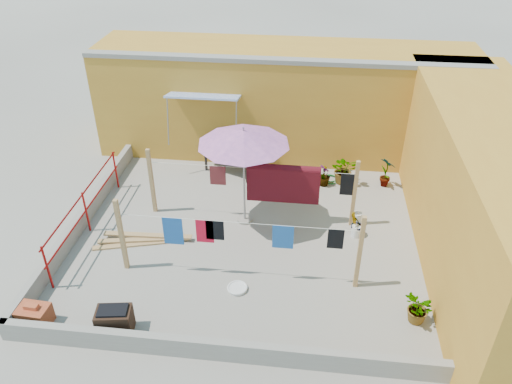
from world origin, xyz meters
TOP-DOWN VIEW (x-y plane):
  - ground at (0.00, 0.00)m, footprint 80.00×80.00m
  - wall_back at (0.50, 4.69)m, footprint 11.00×3.27m
  - wall_right at (5.20, 0.00)m, footprint 2.40×9.00m
  - parapet_front at (0.00, -3.58)m, footprint 8.30×0.16m
  - parapet_left at (-4.08, 0.00)m, footprint 0.16×7.30m
  - red_railing at (-3.85, -0.20)m, footprint 0.05×4.20m
  - clothesline_rig at (0.64, 0.54)m, footprint 5.09×2.35m
  - patio_umbrella at (-0.14, 0.65)m, footprint 2.46×2.46m
  - outdoor_table at (-0.84, 3.03)m, footprint 1.77×1.35m
  - brick_stack at (-3.70, -3.20)m, footprint 0.61×0.46m
  - lumber_pile at (-2.42, -0.48)m, footprint 2.26×0.74m
  - brazier at (-2.09, -3.20)m, footprint 0.71×0.53m
  - white_basin at (0.04, -1.81)m, footprint 0.44×0.44m
  - water_jug_a at (2.64, 0.84)m, footprint 0.24×0.24m
  - water_jug_b at (2.59, 0.33)m, footprint 0.21×0.21m
  - green_hose at (2.00, 2.87)m, footprint 0.50×0.50m
  - plant_back_a at (2.36, 2.79)m, footprint 0.80×0.71m
  - plant_back_b at (1.82, 2.59)m, footprint 0.45×0.45m
  - plant_right_a at (3.51, 2.74)m, footprint 0.55×0.58m
  - plant_right_b at (2.58, 0.34)m, footprint 0.47×0.47m
  - plant_right_c at (3.64, -2.28)m, footprint 0.59×0.66m

SIDE VIEW (x-z plane):
  - ground at x=0.00m, z-range 0.00..0.00m
  - green_hose at x=2.00m, z-range 0.00..0.07m
  - white_basin at x=0.04m, z-range 0.00..0.08m
  - lumber_pile at x=-2.42m, z-range 0.00..0.14m
  - water_jug_b at x=2.59m, z-range -0.02..0.31m
  - water_jug_a at x=2.64m, z-range -0.02..0.35m
  - parapet_front at x=0.00m, z-range 0.00..0.44m
  - parapet_left at x=-4.08m, z-range 0.00..0.44m
  - brick_stack at x=-3.70m, z-range -0.04..0.48m
  - brazier at x=-2.09m, z-range -0.01..0.58m
  - plant_back_b at x=1.82m, z-range 0.00..0.62m
  - plant_right_b at x=2.58m, z-range 0.00..0.67m
  - plant_right_c at x=3.64m, z-range 0.00..0.67m
  - plant_back_a at x=2.36m, z-range 0.00..0.82m
  - plant_right_a at x=3.51m, z-range 0.00..0.91m
  - outdoor_table at x=-0.84m, z-range 0.30..1.04m
  - red_railing at x=-3.85m, z-range 0.17..1.27m
  - clothesline_rig at x=0.64m, z-range 0.14..1.94m
  - wall_right at x=5.20m, z-range 0.00..3.20m
  - wall_back at x=0.50m, z-range 0.00..3.21m
  - patio_umbrella at x=-0.14m, z-range 1.03..3.61m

